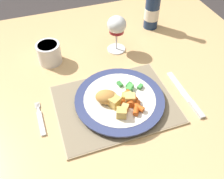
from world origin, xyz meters
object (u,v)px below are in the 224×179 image
(dinner_plate, at_px, (120,100))
(fork, at_px, (41,121))
(dining_table, at_px, (91,102))
(wine_glass, at_px, (117,27))
(table_knife, at_px, (188,98))
(bottle, at_px, (152,8))
(drinking_cup, at_px, (49,53))

(dinner_plate, height_order, fork, dinner_plate)
(dining_table, height_order, wine_glass, wine_glass)
(table_knife, relative_size, bottle, 0.87)
(fork, bearing_deg, drinking_cup, 74.26)
(table_knife, distance_m, drinking_cup, 0.51)
(table_knife, xyz_separation_m, wine_glass, (-0.13, 0.32, 0.10))
(bottle, xyz_separation_m, drinking_cup, (-0.45, -0.09, -0.05))
(table_knife, bearing_deg, dinner_plate, 166.80)
(table_knife, relative_size, wine_glass, 1.49)
(dining_table, distance_m, table_knife, 0.33)
(dinner_plate, height_order, drinking_cup, drinking_cup)
(wine_glass, distance_m, drinking_cup, 0.26)
(fork, bearing_deg, dining_table, 27.37)
(table_knife, distance_m, bottle, 0.43)
(dining_table, bearing_deg, wine_glass, 46.58)
(fork, height_order, table_knife, table_knife)
(dinner_plate, height_order, wine_glass, wine_glass)
(dining_table, bearing_deg, fork, -152.63)
(dining_table, xyz_separation_m, wine_glass, (0.16, 0.16, 0.18))
(dinner_plate, distance_m, drinking_cup, 0.33)
(dining_table, bearing_deg, bottle, 37.51)
(fork, xyz_separation_m, table_knife, (0.46, -0.06, 0.00))
(dinner_plate, relative_size, drinking_cup, 3.26)
(dining_table, height_order, fork, fork)
(drinking_cup, bearing_deg, table_knife, -40.40)
(dining_table, bearing_deg, dinner_plate, -55.27)
(dining_table, height_order, table_knife, table_knife)
(fork, distance_m, table_knife, 0.46)
(dinner_plate, xyz_separation_m, wine_glass, (0.09, 0.27, 0.08))
(wine_glass, bearing_deg, dining_table, -133.42)
(dining_table, xyz_separation_m, bottle, (0.35, 0.27, 0.17))
(dinner_plate, distance_m, table_knife, 0.22)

